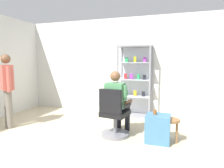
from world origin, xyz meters
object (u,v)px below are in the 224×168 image
Objects in this scene: display_cabinet_main at (135,81)px; office_chair at (114,117)px; standing_customer at (7,86)px; wooden_stool at (171,124)px; seated_shopkeeper at (117,100)px; tea_glass at (155,112)px; storage_crate at (158,128)px.

display_cabinet_main is 1.98× the size of office_chair.
standing_customer is at bearing -175.38° from office_chair.
standing_customer reaches higher than wooden_stool.
display_cabinet_main is 3.11m from standing_customer.
display_cabinet_main reaches higher than seated_shopkeeper.
tea_glass reaches higher than wooden_stool.
wooden_stool is at bearing 3.98° from standing_customer.
tea_glass is at bearing 153.44° from storage_crate.
seated_shopkeeper is (-0.06, -1.50, -0.25)m from display_cabinet_main.
standing_customer is at bearing -176.02° from wooden_stool.
office_chair is at bearing -175.01° from tea_glass.
storage_crate is 5.86× the size of tea_glass.
standing_customer is (-3.26, -0.23, 0.69)m from storage_crate.
wooden_stool is at bearing -6.36° from seated_shopkeeper.
office_chair is 0.85m from storage_crate.
display_cabinet_main is 1.76m from office_chair.
seated_shopkeeper is at bearing 8.33° from standing_customer.
office_chair is at bearing -177.49° from wooden_stool.
display_cabinet_main is 1.47× the size of seated_shopkeeper.
display_cabinet_main is at bearing 87.29° from office_chair.
wooden_stool is at bearing 2.86° from storage_crate.
wooden_stool is (0.28, -0.02, -0.19)m from tea_glass.
seated_shopkeeper is 2.60× the size of storage_crate.
standing_customer is at bearing -175.94° from storage_crate.
wooden_stool is (1.06, 0.05, -0.04)m from office_chair.
display_cabinet_main is 3.83× the size of storage_crate.
storage_crate is (0.84, 0.04, -0.15)m from office_chair.
standing_customer reaches higher than tea_glass.
tea_glass is at bearing 4.99° from office_chair.
tea_glass is (0.75, -0.09, -0.17)m from seated_shopkeeper.
tea_glass is (0.77, 0.07, 0.14)m from office_chair.
display_cabinet_main reaches higher than tea_glass.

